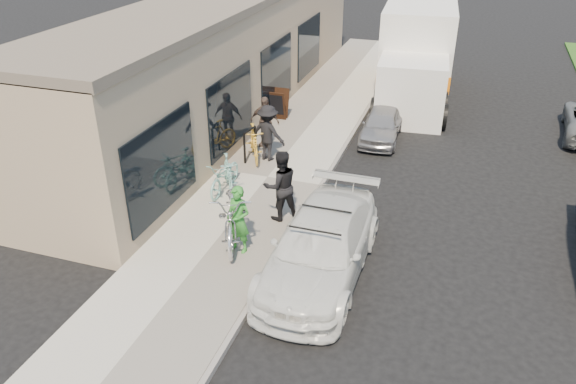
# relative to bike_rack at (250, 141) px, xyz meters

# --- Properties ---
(ground) EXTENTS (120.00, 120.00, 0.00)m
(ground) POSITION_rel_bike_rack_xyz_m (2.90, -3.94, -0.73)
(ground) COLOR black
(ground) RESTS_ON ground
(sidewalk) EXTENTS (3.00, 34.00, 0.15)m
(sidewalk) POSITION_rel_bike_rack_xyz_m (0.90, -0.94, -0.66)
(sidewalk) COLOR #B3AEA1
(sidewalk) RESTS_ON ground
(curb) EXTENTS (0.12, 34.00, 0.13)m
(curb) POSITION_rel_bike_rack_xyz_m (2.45, -0.94, -0.67)
(curb) COLOR gray
(curb) RESTS_ON ground
(storefront) EXTENTS (3.60, 20.00, 4.22)m
(storefront) POSITION_rel_bike_rack_xyz_m (-2.34, 4.05, 1.39)
(storefront) COLOR tan
(storefront) RESTS_ON ground
(bike_rack) EXTENTS (0.17, 0.68, 0.97)m
(bike_rack) POSITION_rel_bike_rack_xyz_m (0.00, 0.00, 0.00)
(bike_rack) COLOR black
(bike_rack) RESTS_ON sidewalk
(sandwich_board) EXTENTS (0.63, 0.64, 1.02)m
(sandwich_board) POSITION_rel_bike_rack_xyz_m (-0.33, 3.47, -0.06)
(sandwich_board) COLOR black
(sandwich_board) RESTS_ON sidewalk
(sedan_white) EXTENTS (1.90, 4.67, 1.39)m
(sedan_white) POSITION_rel_bike_rack_xyz_m (3.45, -4.62, -0.06)
(sedan_white) COLOR white
(sedan_white) RESTS_ON ground
(sedan_silver) EXTENTS (1.32, 3.04, 1.02)m
(sedan_silver) POSITION_rel_bike_rack_xyz_m (3.37, 3.10, -0.22)
(sedan_silver) COLOR gray
(sedan_silver) RESTS_ON ground
(moving_truck) EXTENTS (3.17, 7.20, 3.45)m
(moving_truck) POSITION_rel_bike_rack_xyz_m (3.78, 7.89, 0.80)
(moving_truck) COLOR white
(moving_truck) RESTS_ON ground
(tandem_bike) EXTENTS (1.74, 2.70, 1.34)m
(tandem_bike) POSITION_rel_bike_rack_xyz_m (1.24, -4.11, 0.09)
(tandem_bike) COLOR silver
(tandem_bike) RESTS_ON sidewalk
(woman_rider) EXTENTS (0.64, 0.49, 1.58)m
(woman_rider) POSITION_rel_bike_rack_xyz_m (1.56, -4.55, 0.20)
(woman_rider) COLOR #318A2E
(woman_rider) RESTS_ON sidewalk
(man_standing) EXTENTS (1.10, 1.06, 1.78)m
(man_standing) POSITION_rel_bike_rack_xyz_m (1.97, -2.93, 0.31)
(man_standing) COLOR black
(man_standing) RESTS_ON sidewalk
(cruiser_bike_a) EXTENTS (1.21, 1.58, 0.95)m
(cruiser_bike_a) POSITION_rel_bike_rack_xyz_m (0.18, -2.01, -0.11)
(cruiser_bike_a) COLOR #80C0B7
(cruiser_bike_a) RESTS_ON sidewalk
(cruiser_bike_b) EXTENTS (0.60, 1.70, 0.89)m
(cruiser_bike_b) POSITION_rel_bike_rack_xyz_m (0.11, -2.06, -0.14)
(cruiser_bike_b) COLOR #80C0B7
(cruiser_bike_b) RESTS_ON sidewalk
(cruiser_bike_c) EXTENTS (1.20, 1.71, 1.01)m
(cruiser_bike_c) POSITION_rel_bike_rack_xyz_m (0.10, 0.08, -0.08)
(cruiser_bike_c) COLOR gold
(cruiser_bike_c) RESTS_ON sidewalk
(bystander_a) EXTENTS (1.20, 0.86, 1.68)m
(bystander_a) POSITION_rel_bike_rack_xyz_m (0.51, 0.17, 0.26)
(bystander_a) COLOR black
(bystander_a) RESTS_ON sidewalk
(bystander_b) EXTENTS (0.94, 0.41, 1.60)m
(bystander_b) POSITION_rel_bike_rack_xyz_m (0.06, 1.10, 0.22)
(bystander_b) COLOR brown
(bystander_b) RESTS_ON sidewalk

